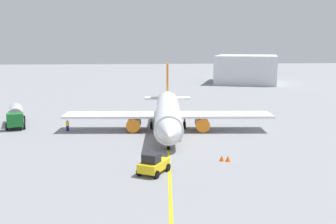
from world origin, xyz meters
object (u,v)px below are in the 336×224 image
refueling_worker (68,126)px  safety_cone_wingtip (222,158)px  fuel_tanker (16,115)px  pushback_tug (153,164)px  safety_cone_nose (228,159)px  airplane (168,114)px

refueling_worker → safety_cone_wingtip: size_ratio=2.63×
fuel_tanker → pushback_tug: (26.44, 20.97, -0.71)m
fuel_tanker → safety_cone_nose: size_ratio=15.10×
airplane → fuel_tanker: airplane is taller
pushback_tug → airplane: bearing=170.7°
pushback_tug → safety_cone_nose: size_ratio=6.14×
refueling_worker → safety_cone_nose: (17.98, 20.68, -0.49)m
fuel_tanker → safety_cone_wingtip: size_ratio=15.62×
pushback_tug → safety_cone_nose: bearing=112.5°
safety_cone_nose → safety_cone_wingtip: size_ratio=1.03×
pushback_tug → refueling_worker: bearing=-150.9°
refueling_worker → airplane: bearing=85.5°
airplane → safety_cone_wingtip: airplane is taller
refueling_worker → safety_cone_nose: size_ratio=2.55×
pushback_tug → safety_cone_nose: pushback_tug is taller
safety_cone_nose → safety_cone_wingtip: bearing=-108.9°
pushback_tug → safety_cone_wingtip: 8.93m
airplane → pushback_tug: (20.38, -3.33, -1.66)m
pushback_tug → safety_cone_nose: (-3.60, 8.69, -0.67)m
refueling_worker → safety_cone_nose: refueling_worker is taller
fuel_tanker → safety_cone_wingtip: fuel_tanker is taller
safety_cone_nose → safety_cone_wingtip: safety_cone_nose is taller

